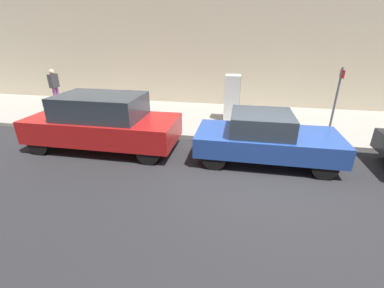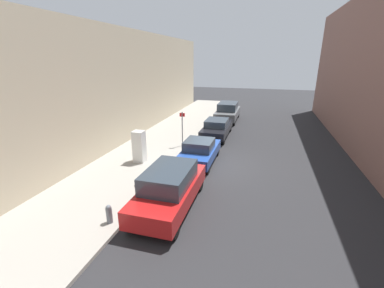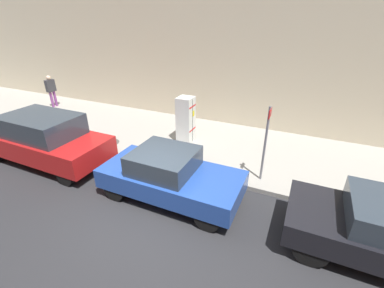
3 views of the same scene
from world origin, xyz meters
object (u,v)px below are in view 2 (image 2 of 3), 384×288
at_px(parked_hatchback_blue, 200,151).
at_px(parked_sedan_dark, 217,128).
at_px(parked_suv_red, 170,188).
at_px(parked_suv_gray, 228,111).
at_px(fire_hydrant, 109,214).
at_px(street_sign_post, 182,127).
at_px(discarded_refrigerator, 139,146).

height_order(parked_hatchback_blue, parked_sedan_dark, parked_hatchback_blue).
xyz_separation_m(parked_suv_red, parked_hatchback_blue, (0.00, 4.92, -0.17)).
relative_size(parked_suv_red, parked_suv_gray, 0.97).
distance_m(fire_hydrant, parked_suv_gray, 17.79).
bearing_deg(parked_suv_red, fire_hydrant, -133.54).
height_order(street_sign_post, fire_hydrant, street_sign_post).
bearing_deg(parked_suv_red, parked_suv_gray, 90.00).
xyz_separation_m(fire_hydrant, parked_suv_gray, (1.67, 17.71, 0.41)).
xyz_separation_m(discarded_refrigerator, fire_hydrant, (1.60, -5.59, -0.54)).
relative_size(fire_hydrant, parked_suv_gray, 0.15).
distance_m(fire_hydrant, parked_suv_red, 2.46).
xyz_separation_m(parked_suv_red, parked_suv_gray, (0.00, 15.95, 0.03)).
height_order(discarded_refrigerator, parked_sedan_dark, discarded_refrigerator).
distance_m(discarded_refrigerator, fire_hydrant, 5.84).
xyz_separation_m(street_sign_post, parked_suv_gray, (1.77, 8.81, -0.55)).
distance_m(discarded_refrigerator, parked_hatchback_blue, 3.47).
xyz_separation_m(street_sign_post, parked_hatchback_blue, (1.77, -2.22, -0.74)).
xyz_separation_m(parked_hatchback_blue, parked_suv_gray, (0.00, 11.03, 0.19)).
relative_size(parked_sedan_dark, parked_suv_gray, 0.99).
xyz_separation_m(fire_hydrant, parked_suv_red, (1.67, 1.76, 0.38)).
bearing_deg(parked_suv_gray, discarded_refrigerator, -105.13).
relative_size(street_sign_post, parked_suv_red, 0.51).
relative_size(street_sign_post, parked_suv_gray, 0.49).
bearing_deg(parked_sedan_dark, fire_hydrant, -97.87).
bearing_deg(parked_sedan_dark, discarded_refrigerator, -116.74).
bearing_deg(fire_hydrant, parked_sedan_dark, 82.13).
relative_size(parked_suv_red, parked_sedan_dark, 0.98).
distance_m(street_sign_post, parked_suv_gray, 9.00).
height_order(discarded_refrigerator, street_sign_post, street_sign_post).
bearing_deg(discarded_refrigerator, parked_hatchback_blue, 18.38).
height_order(street_sign_post, parked_hatchback_blue, street_sign_post).
height_order(fire_hydrant, parked_suv_gray, parked_suv_gray).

